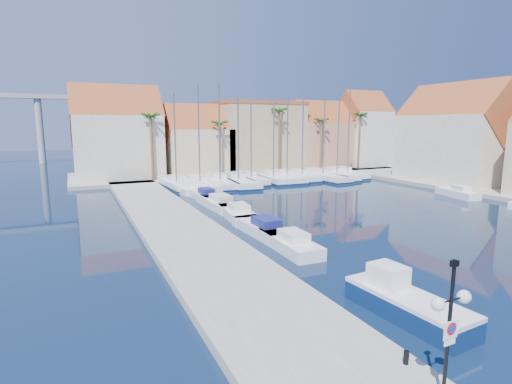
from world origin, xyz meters
The scene contains 36 objects.
ground centered at (0.00, 0.00, 0.00)m, with size 260.00×260.00×0.00m, color black.
quay_west centered at (-9.00, 13.50, 0.25)m, with size 6.00×77.00×0.50m, color gray.
shore_north centered at (10.00, 48.00, 0.25)m, with size 54.00×16.00×0.50m, color gray.
lamp_post centered at (-7.00, -7.64, 3.28)m, with size 1.44×0.41×4.23m.
bollard centered at (-6.60, -5.84, 0.73)m, with size 0.18×0.18×0.46m, color black.
fishing_boat centered at (-3.41, -2.57, 0.67)m, with size 2.37×5.93×2.03m.
motorboat_west_0 centered at (-3.31, 7.76, 0.51)m, with size 2.12×6.22×1.40m.
motorboat_west_1 centered at (-3.31, 11.92, 0.51)m, with size 2.31×6.71×1.40m.
motorboat_west_2 centered at (-3.09, 17.68, 0.51)m, with size 2.83×6.92×1.40m.
motorboat_west_3 centered at (-3.05, 22.71, 0.51)m, with size 2.51×7.27×1.40m.
motorboat_west_4 centered at (-3.11, 27.10, 0.51)m, with size 2.06×5.80×1.40m.
motorboat_west_5 centered at (-3.69, 33.48, 0.51)m, with size 2.67×7.16×1.40m.
motorboat_west_6 centered at (-3.69, 38.10, 0.51)m, with size 2.74×6.81×1.40m.
motorboat_east_1 centered at (23.98, 16.71, 0.51)m, with size 2.70×5.68×1.40m.
sailboat_0 centered at (-4.19, 36.39, 0.61)m, with size 2.75×8.60×12.10m.
sailboat_1 centered at (-1.37, 35.26, 0.57)m, with size 3.69×11.69×13.09m.
sailboat_2 centered at (1.70, 36.07, 0.58)m, with size 3.82×11.18×13.49m.
sailboat_3 centered at (4.27, 35.89, 0.55)m, with size 4.12×12.17×11.60m.
sailboat_4 centered at (6.61, 36.83, 0.58)m, with size 2.72×9.26×11.37m.
sailboat_5 centered at (9.79, 36.08, 0.59)m, with size 2.84×8.87×11.49m.
sailboat_6 centered at (12.14, 36.41, 0.59)m, with size 2.92×9.58×12.39m.
sailboat_7 centered at (14.64, 36.30, 0.63)m, with size 2.32×8.30×12.92m.
sailboat_8 centered at (17.64, 35.52, 0.58)m, with size 3.81×11.58×13.47m.
sailboat_9 centered at (20.40, 35.61, 0.58)m, with size 3.48×10.42×12.39m.
sailboat_10 centered at (22.88, 36.31, 0.63)m, with size 2.72×9.45×14.61m.
building_0 centered at (-10.00, 47.00, 6.52)m, with size 12.30×9.00×13.50m.
building_1 centered at (2.00, 47.00, 5.30)m, with size 10.30×8.00×11.00m.
building_2 centered at (13.00, 48.00, 6.26)m, with size 14.20×10.20×11.50m.
building_3 centered at (25.00, 47.00, 5.86)m, with size 10.30×8.00×12.00m.
building_4 centered at (34.00, 46.00, 6.97)m, with size 8.30×8.00×14.00m.
building_6 centered at (32.00, 24.00, 6.52)m, with size 9.00×14.30×13.50m.
palm_0 centered at (-6.00, 42.00, 9.08)m, with size 2.60×2.60×10.15m.
palm_1 centered at (4.00, 42.00, 8.14)m, with size 2.60×2.60×9.15m.
palm_2 centered at (14.00, 42.00, 10.02)m, with size 2.60×2.60×11.15m.
palm_3 centered at (22.00, 42.00, 8.61)m, with size 2.60×2.60×9.65m.
palm_4 centered at (30.00, 42.00, 9.55)m, with size 2.60×2.60×10.65m.
Camera 1 is at (-16.13, -14.70, 8.33)m, focal length 28.00 mm.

